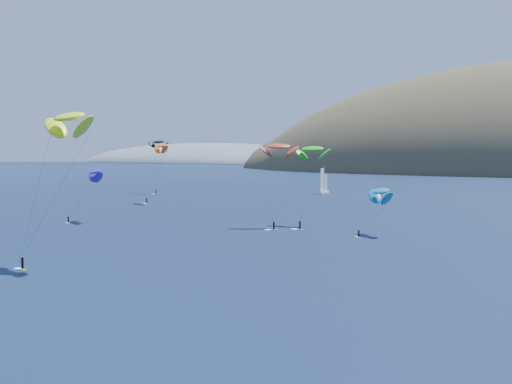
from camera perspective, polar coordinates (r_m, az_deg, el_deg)
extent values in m
ellipsoid|color=#3D3526|center=(674.71, 12.30, 1.23)|extent=(340.00, 240.00, 120.00)
ellipsoid|color=slate|center=(978.73, -3.82, 2.18)|extent=(400.00, 240.00, 60.00)
ellipsoid|color=slate|center=(872.49, 2.36, 2.10)|extent=(240.00, 180.00, 44.00)
cube|color=silver|center=(291.58, 5.41, -0.06)|extent=(2.35, 8.12, 0.97)
cylinder|color=silver|center=(291.78, 5.46, 1.05)|extent=(0.15, 0.15, 11.30)
cube|color=#D0D818|center=(238.55, -8.73, -0.95)|extent=(1.58, 1.24, 0.09)
cylinder|color=black|center=(238.48, -8.73, -0.71)|extent=(0.37, 0.37, 1.69)
sphere|color=#8C6047|center=(238.41, -8.73, -0.47)|extent=(0.28, 0.28, 0.28)
ellipsoid|color=orange|center=(239.99, -7.59, 3.71)|extent=(9.73, 8.27, 4.96)
cube|color=#D0D818|center=(113.60, -18.17, -5.93)|extent=(1.63, 0.80, 0.09)
cylinder|color=black|center=(113.45, -18.18, -5.44)|extent=(0.37, 0.37, 1.67)
sphere|color=#8C6047|center=(113.31, -18.19, -4.95)|extent=(0.28, 0.28, 0.28)
ellipsoid|color=#EBFD18|center=(113.72, -14.73, 5.85)|extent=(11.81, 7.45, 6.10)
cube|color=#D0D818|center=(161.34, 3.53, -3.02)|extent=(1.65, 0.48, 0.09)
cylinder|color=black|center=(161.22, 3.53, -2.65)|extent=(0.39, 0.39, 1.77)
sphere|color=#8C6047|center=(161.12, 3.53, -2.29)|extent=(0.30, 0.30, 0.30)
ellipsoid|color=green|center=(170.61, 4.53, 3.48)|extent=(8.81, 4.10, 4.92)
cube|color=#D0D818|center=(148.17, 8.22, -3.63)|extent=(1.15, 1.19, 0.07)
cylinder|color=black|center=(148.07, 8.23, -3.32)|extent=(0.30, 0.30, 1.37)
sphere|color=#8C6047|center=(147.98, 8.23, -3.01)|extent=(0.23, 0.23, 0.23)
ellipsoid|color=#0D6BA5|center=(152.66, 9.96, 0.08)|extent=(9.46, 9.66, 5.15)
cube|color=#D0D818|center=(160.48, 1.44, -3.05)|extent=(1.59, 1.24, 0.09)
cylinder|color=black|center=(160.37, 1.44, -2.69)|extent=(0.37, 0.37, 1.70)
sphere|color=#8C6047|center=(160.27, 1.44, -2.34)|extent=(0.28, 0.28, 0.28)
ellipsoid|color=#B22E1F|center=(165.70, 1.86, 3.69)|extent=(9.38, 7.96, 4.78)
cube|color=#D0D818|center=(180.29, -14.78, -2.44)|extent=(1.36, 1.18, 0.08)
cylinder|color=black|center=(180.21, -14.79, -2.16)|extent=(0.33, 0.33, 1.50)
sphere|color=#8C6047|center=(180.13, -14.79, -1.89)|extent=(0.25, 0.25, 0.25)
ellipsoid|color=#2D1C98|center=(182.32, -12.70, 1.63)|extent=(9.82, 8.94, 5.09)
cube|color=#D0D818|center=(289.84, -8.00, -0.17)|extent=(1.51, 0.68, 0.08)
cylinder|color=black|center=(289.78, -8.00, 0.01)|extent=(0.34, 0.34, 1.55)
sphere|color=#8C6047|center=(289.73, -8.00, 0.19)|extent=(0.26, 0.26, 0.26)
ellipsoid|color=black|center=(295.86, -7.80, 3.99)|extent=(8.97, 5.39, 4.68)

